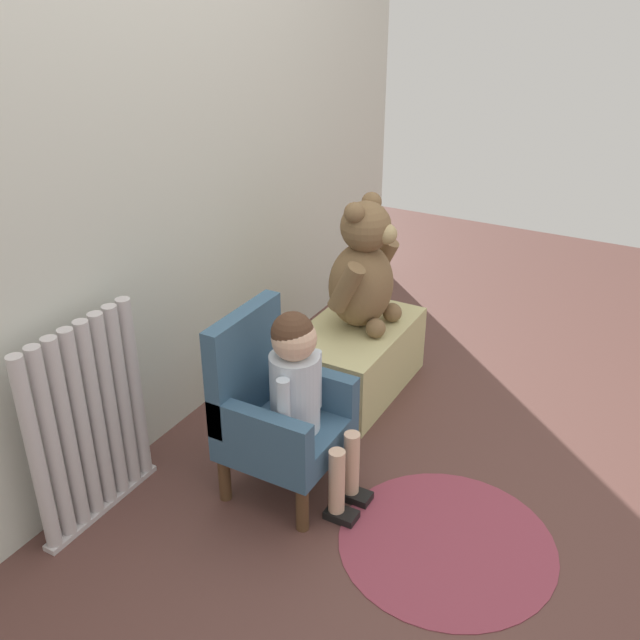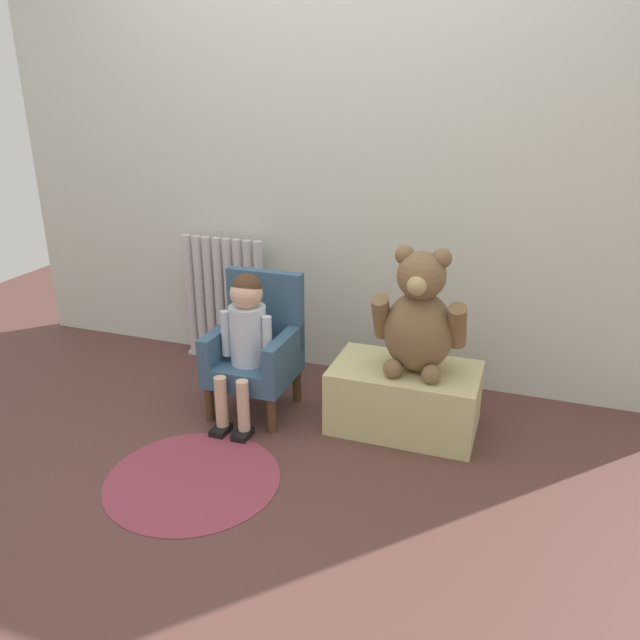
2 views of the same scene
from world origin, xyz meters
name	(u,v)px [view 1 (image 1 of 2)]	position (x,y,z in m)	size (l,w,h in m)	color
ground_plane	(439,500)	(0.00, 0.00, 0.00)	(6.00, 6.00, 0.00)	#52322D
back_wall	(156,124)	(0.00, 1.13, 1.20)	(3.80, 0.05, 2.40)	beige
radiator	(89,423)	(-0.60, 1.01, 0.36)	(0.50, 0.05, 0.72)	beige
child_armchair	(274,410)	(-0.20, 0.55, 0.31)	(0.38, 0.38, 0.67)	#365671
child_figure	(301,383)	(-0.20, 0.45, 0.46)	(0.25, 0.35, 0.71)	silver
low_bench	(355,358)	(0.52, 0.60, 0.15)	(0.66, 0.40, 0.30)	#C3BA7F
large_teddy_bear	(363,271)	(0.57, 0.59, 0.55)	(0.41, 0.29, 0.56)	brown
floor_rug	(447,543)	(-0.19, -0.10, 0.00)	(0.71, 0.71, 0.01)	brown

